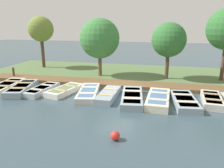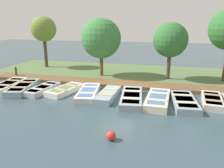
{
  "view_description": "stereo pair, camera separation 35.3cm",
  "coord_description": "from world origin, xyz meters",
  "px_view_note": "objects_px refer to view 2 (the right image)",
  "views": [
    {
      "loc": [
        13.36,
        2.95,
        4.31
      ],
      "look_at": [
        0.53,
        -0.06,
        0.65
      ],
      "focal_mm": 35.0,
      "sensor_mm": 36.0,
      "label": 1
    },
    {
      "loc": [
        13.28,
        3.3,
        4.31
      ],
      "look_at": [
        0.53,
        -0.06,
        0.65
      ],
      "focal_mm": 35.0,
      "sensor_mm": 36.0,
      "label": 2
    }
  ],
  "objects_px": {
    "rowboat_1": "(23,87)",
    "rowboat_5": "(108,95)",
    "rowboat_6": "(132,98)",
    "buoy": "(111,136)",
    "rowboat_3": "(65,90)",
    "rowboat_0": "(8,85)",
    "park_tree_far_left": "(44,29)",
    "park_tree_center": "(170,40)",
    "park_tree_left": "(101,39)",
    "rowboat_2": "(43,89)",
    "rowboat_7": "(158,100)",
    "rowboat_9": "(212,101)",
    "rowboat_8": "(184,102)",
    "mooring_post_near": "(16,72)",
    "rowboat_4": "(88,92)"
  },
  "relations": [
    {
      "from": "rowboat_2",
      "to": "rowboat_6",
      "type": "height_order",
      "value": "rowboat_6"
    },
    {
      "from": "rowboat_8",
      "to": "rowboat_6",
      "type": "bearing_deg",
      "value": -94.38
    },
    {
      "from": "rowboat_7",
      "to": "park_tree_far_left",
      "type": "relative_size",
      "value": 0.67
    },
    {
      "from": "buoy",
      "to": "rowboat_4",
      "type": "bearing_deg",
      "value": -150.42
    },
    {
      "from": "rowboat_3",
      "to": "mooring_post_near",
      "type": "bearing_deg",
      "value": -100.66
    },
    {
      "from": "park_tree_far_left",
      "to": "rowboat_5",
      "type": "bearing_deg",
      "value": 50.05
    },
    {
      "from": "rowboat_1",
      "to": "rowboat_8",
      "type": "relative_size",
      "value": 1.07
    },
    {
      "from": "mooring_post_near",
      "to": "park_tree_center",
      "type": "distance_m",
      "value": 12.45
    },
    {
      "from": "mooring_post_near",
      "to": "rowboat_9",
      "type": "bearing_deg",
      "value": 80.63
    },
    {
      "from": "rowboat_2",
      "to": "park_tree_left",
      "type": "relative_size",
      "value": 0.62
    },
    {
      "from": "buoy",
      "to": "park_tree_center",
      "type": "xyz_separation_m",
      "value": [
        -9.65,
        1.94,
        2.94
      ]
    },
    {
      "from": "park_tree_center",
      "to": "rowboat_3",
      "type": "bearing_deg",
      "value": -54.23
    },
    {
      "from": "rowboat_8",
      "to": "park_tree_far_left",
      "type": "xyz_separation_m",
      "value": [
        -6.97,
        -12.59,
        3.58
      ]
    },
    {
      "from": "rowboat_4",
      "to": "rowboat_5",
      "type": "distance_m",
      "value": 1.34
    },
    {
      "from": "rowboat_6",
      "to": "mooring_post_near",
      "type": "xyz_separation_m",
      "value": [
        -3.01,
        -10.04,
        0.28
      ]
    },
    {
      "from": "rowboat_6",
      "to": "park_tree_far_left",
      "type": "relative_size",
      "value": 0.73
    },
    {
      "from": "rowboat_2",
      "to": "rowboat_7",
      "type": "height_order",
      "value": "rowboat_7"
    },
    {
      "from": "park_tree_far_left",
      "to": "park_tree_left",
      "type": "bearing_deg",
      "value": 71.25
    },
    {
      "from": "rowboat_8",
      "to": "park_tree_far_left",
      "type": "relative_size",
      "value": 0.66
    },
    {
      "from": "rowboat_4",
      "to": "rowboat_8",
      "type": "relative_size",
      "value": 1.07
    },
    {
      "from": "rowboat_0",
      "to": "rowboat_4",
      "type": "bearing_deg",
      "value": 82.45
    },
    {
      "from": "rowboat_0",
      "to": "rowboat_6",
      "type": "distance_m",
      "value": 8.72
    },
    {
      "from": "rowboat_4",
      "to": "rowboat_9",
      "type": "xyz_separation_m",
      "value": [
        -0.27,
        7.19,
        0.02
      ]
    },
    {
      "from": "rowboat_1",
      "to": "park_tree_center",
      "type": "distance_m",
      "value": 10.9
    },
    {
      "from": "rowboat_4",
      "to": "rowboat_3",
      "type": "bearing_deg",
      "value": -106.55
    },
    {
      "from": "mooring_post_near",
      "to": "rowboat_3",
      "type": "bearing_deg",
      "value": 65.94
    },
    {
      "from": "rowboat_6",
      "to": "rowboat_7",
      "type": "relative_size",
      "value": 1.1
    },
    {
      "from": "rowboat_3",
      "to": "rowboat_0",
      "type": "bearing_deg",
      "value": -75.67
    },
    {
      "from": "rowboat_7",
      "to": "buoy",
      "type": "bearing_deg",
      "value": -15.79
    },
    {
      "from": "rowboat_6",
      "to": "buoy",
      "type": "height_order",
      "value": "rowboat_6"
    },
    {
      "from": "rowboat_5",
      "to": "park_tree_center",
      "type": "xyz_separation_m",
      "value": [
        -4.94,
        3.4,
        2.93
      ]
    },
    {
      "from": "rowboat_2",
      "to": "park_tree_center",
      "type": "xyz_separation_m",
      "value": [
        -4.83,
        7.88,
        2.95
      ]
    },
    {
      "from": "park_tree_left",
      "to": "mooring_post_near",
      "type": "bearing_deg",
      "value": -74.12
    },
    {
      "from": "rowboat_2",
      "to": "rowboat_9",
      "type": "xyz_separation_m",
      "value": [
        -0.35,
        10.35,
        0.02
      ]
    },
    {
      "from": "rowboat_2",
      "to": "park_tree_center",
      "type": "relative_size",
      "value": 0.66
    },
    {
      "from": "rowboat_5",
      "to": "park_tree_center",
      "type": "distance_m",
      "value": 6.67
    },
    {
      "from": "rowboat_0",
      "to": "park_tree_far_left",
      "type": "relative_size",
      "value": 0.67
    },
    {
      "from": "rowboat_1",
      "to": "rowboat_5",
      "type": "height_order",
      "value": "rowboat_1"
    },
    {
      "from": "rowboat_0",
      "to": "rowboat_3",
      "type": "height_order",
      "value": "rowboat_0"
    },
    {
      "from": "park_tree_far_left",
      "to": "park_tree_left",
      "type": "distance_m",
      "value": 6.74
    },
    {
      "from": "rowboat_1",
      "to": "park_tree_far_left",
      "type": "xyz_separation_m",
      "value": [
        -6.91,
        -2.38,
        3.56
      ]
    },
    {
      "from": "rowboat_0",
      "to": "rowboat_9",
      "type": "relative_size",
      "value": 1.2
    },
    {
      "from": "rowboat_1",
      "to": "rowboat_8",
      "type": "bearing_deg",
      "value": 76.26
    },
    {
      "from": "rowboat_1",
      "to": "rowboat_5",
      "type": "relative_size",
      "value": 1.18
    },
    {
      "from": "rowboat_1",
      "to": "park_tree_far_left",
      "type": "height_order",
      "value": "park_tree_far_left"
    },
    {
      "from": "park_tree_far_left",
      "to": "rowboat_6",
      "type": "bearing_deg",
      "value": 53.9
    },
    {
      "from": "rowboat_1",
      "to": "rowboat_4",
      "type": "relative_size",
      "value": 1.0
    },
    {
      "from": "rowboat_2",
      "to": "rowboat_9",
      "type": "relative_size",
      "value": 1.05
    },
    {
      "from": "rowboat_2",
      "to": "park_tree_center",
      "type": "distance_m",
      "value": 9.71
    },
    {
      "from": "rowboat_7",
      "to": "rowboat_9",
      "type": "xyz_separation_m",
      "value": [
        -0.61,
        2.93,
        -0.01
      ]
    }
  ]
}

